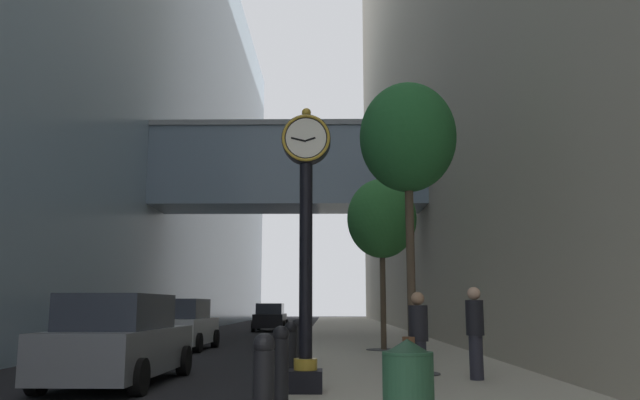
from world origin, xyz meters
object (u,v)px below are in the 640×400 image
Objects in this scene: bollard_fifth at (302,337)px; street_tree_near at (408,139)px; bollard_fourth at (297,343)px; pedestrian_walking at (418,336)px; street_clock at (306,231)px; trash_bin at (408,391)px; car_silver_near at (181,325)px; pedestrian_by_clock at (475,330)px; street_tree_mid_near at (382,219)px; bollard_third at (291,351)px; bollard_sixth at (305,333)px; car_grey_far at (120,341)px; bollard_second at (281,363)px; car_black_mid at (270,318)px; bollard_nearest at (264,383)px.

street_tree_near is at bearing -53.76° from bollard_fifth.
bollard_fourth is 0.68× the size of pedestrian_walking.
street_clock reaches higher than trash_bin.
pedestrian_by_clock is at bearing -51.26° from car_silver_near.
street_clock is 0.88× the size of street_tree_mid_near.
bollard_third and bollard_sixth have the same top height.
street_tree_near reaches higher than car_grey_far.
bollard_third is at bearing 90.00° from bollard_second.
bollard_second is 0.68× the size of pedestrian_walking.
bollard_third is 1.00× the size of bollard_fifth.
bollard_sixth is at bearing -81.71° from car_black_mid.
bollard_second is 1.00× the size of bollard_fourth.
car_silver_near is at bearing 128.74° from pedestrian_by_clock.
street_clock is at bearing -102.20° from street_tree_mid_near.
bollard_fourth is 0.23× the size of car_grey_far.
car_silver_near is at bearing 119.03° from bollard_fourth.
street_tree_mid_near is (2.42, 10.93, 3.56)m from bollard_second.
pedestrian_walking is at bearing 62.71° from bollard_nearest.
street_tree_near reaches higher than pedestrian_walking.
trash_bin is at bearing -93.85° from street_tree_mid_near.
car_grey_far is (-3.71, 2.06, -1.92)m from street_clock.
bollard_fifth is at bearing 92.96° from street_clock.
pedestrian_by_clock is at bearing -62.62° from bollard_sixth.
car_black_mid is at bearing 84.23° from car_silver_near.
bollard_fourth is (0.00, 7.25, 0.00)m from bollard_nearest.
street_clock is at bearing -127.32° from street_tree_near.
car_black_mid is (-5.21, 17.93, -3.48)m from street_tree_mid_near.
bollard_fourth is at bearing 101.19° from trash_bin.
bollard_nearest is 0.27× the size of car_silver_near.
pedestrian_by_clock is 0.37× the size of car_grey_far.
car_black_mid is (-2.80, 24.02, 0.07)m from bollard_fourth.
bollard_sixth is 7.58m from pedestrian_by_clock.
pedestrian_by_clock is (3.48, 2.95, 0.35)m from bollard_second.
car_black_mid is (-2.80, 26.44, 0.07)m from bollard_third.
trash_bin is (1.50, -5.15, -0.03)m from bollard_third.
car_silver_near is at bearing 109.05° from bollard_second.
street_tree_near reaches higher than trash_bin.
street_tree_mid_near reaches higher than bollard_sixth.
bollard_third is 0.63× the size of pedestrian_by_clock.
bollard_second is 0.26× the size of car_black_mid.
bollard_third is (-0.31, 1.22, -2.05)m from street_clock.
trash_bin is at bearing -97.82° from street_tree_near.
pedestrian_walking is 0.34× the size of car_grey_far.
street_tree_near is at bearing 32.53° from bollard_third.
bollard_nearest is 31.40m from car_black_mid.
car_silver_near is 9.60m from car_grey_far.
bollard_sixth is 0.26× the size of car_black_mid.
car_silver_near is (-5.92, 15.53, 0.16)m from trash_bin.
bollard_fourth and bollard_fifth have the same top height.
bollard_nearest is at bearing -117.29° from pedestrian_walking.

